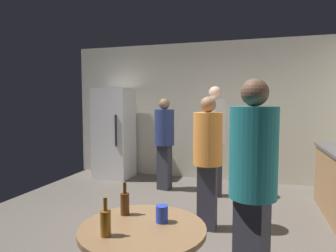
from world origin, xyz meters
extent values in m
cube|color=#5B544C|center=(0.00, 0.00, -0.05)|extent=(5.20, 5.20, 0.10)
cube|color=beige|center=(0.00, 2.63, 1.35)|extent=(5.32, 0.06, 2.70)
cube|color=white|center=(-1.68, 2.20, 0.90)|extent=(0.70, 0.65, 1.80)
cube|color=#262628|center=(-1.47, 1.86, 0.99)|extent=(0.03, 0.03, 0.60)
cylinder|color=olive|center=(0.40, -1.53, 0.72)|extent=(0.80, 0.80, 0.03)
cylinder|color=#8C5919|center=(0.25, -1.72, 0.81)|extent=(0.06, 0.06, 0.15)
cylinder|color=#8C5919|center=(0.25, -1.72, 0.93)|extent=(0.02, 0.02, 0.08)
cylinder|color=#593314|center=(0.21, -1.38, 0.81)|extent=(0.06, 0.06, 0.15)
cylinder|color=#593314|center=(0.21, -1.38, 0.93)|extent=(0.02, 0.02, 0.08)
cylinder|color=blue|center=(0.50, -1.44, 0.79)|extent=(0.08, 0.08, 0.11)
cube|color=#2D2D38|center=(0.54, 0.22, 0.39)|extent=(0.22, 0.17, 0.78)
cylinder|color=orange|center=(0.54, 0.22, 1.09)|extent=(0.35, 0.35, 0.62)
sphere|color=#8C6647|center=(0.54, 0.22, 1.49)|extent=(0.19, 0.19, 0.19)
cube|color=#2D2D38|center=(0.45, 1.51, 0.44)|extent=(0.26, 0.23, 0.87)
cylinder|color=white|center=(0.45, 1.51, 1.22)|extent=(0.43, 0.43, 0.69)
sphere|color=#D8AD8C|center=(0.45, 1.51, 1.67)|extent=(0.21, 0.21, 0.21)
cylinder|color=#1E727A|center=(1.06, -1.04, 1.16)|extent=(0.45, 0.45, 0.66)
sphere|color=brown|center=(1.06, -1.04, 1.58)|extent=(0.20, 0.20, 0.20)
cube|color=#2D2D38|center=(-0.44, 1.65, 0.39)|extent=(0.25, 0.21, 0.78)
cylinder|color=navy|center=(-0.44, 1.65, 1.09)|extent=(0.40, 0.40, 0.62)
sphere|color=#8C6647|center=(-0.44, 1.65, 1.49)|extent=(0.19, 0.19, 0.19)
camera|label=1|loc=(1.07, -3.21, 1.51)|focal=31.60mm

